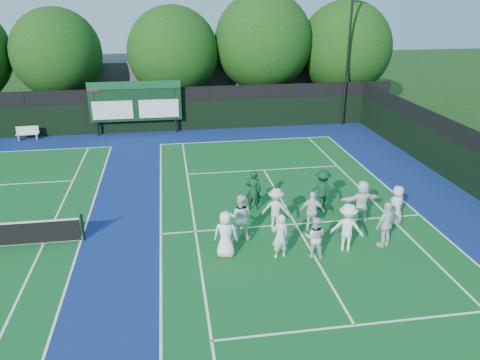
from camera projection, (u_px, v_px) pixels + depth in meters
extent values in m
plane|color=#14360E|center=(302.00, 236.00, 18.32)|extent=(120.00, 120.00, 0.00)
cube|color=navy|center=(148.00, 235.00, 18.37)|extent=(34.00, 32.00, 0.01)
cube|color=#115621|center=(295.00, 224.00, 19.24)|extent=(10.97, 23.77, 0.00)
cube|color=white|center=(247.00, 140.00, 30.13)|extent=(10.97, 0.08, 0.00)
cube|color=white|center=(161.00, 234.00, 18.44)|extent=(0.08, 23.77, 0.00)
cube|color=white|center=(420.00, 215.00, 20.03)|extent=(0.08, 23.77, 0.00)
cube|color=white|center=(196.00, 231.00, 18.64)|extent=(0.08, 23.77, 0.00)
cube|color=white|center=(389.00, 217.00, 19.83)|extent=(0.08, 23.77, 0.00)
cube|color=white|center=(355.00, 325.00, 13.37)|extent=(8.23, 0.08, 0.00)
cube|color=white|center=(264.00, 170.00, 25.10)|extent=(8.23, 0.08, 0.00)
cube|color=white|center=(295.00, 224.00, 19.24)|extent=(0.08, 12.80, 0.00)
cube|color=white|center=(18.00, 151.00, 28.10)|extent=(10.97, 0.08, 0.00)
cube|color=white|center=(81.00, 240.00, 18.00)|extent=(0.08, 23.77, 0.00)
cube|color=white|center=(44.00, 243.00, 17.80)|extent=(0.08, 23.77, 0.00)
cube|color=black|center=(152.00, 117.00, 31.75)|extent=(34.00, 0.08, 2.00)
cube|color=black|center=(151.00, 95.00, 31.19)|extent=(34.00, 0.05, 1.00)
cylinder|color=black|center=(95.00, 110.00, 30.59)|extent=(0.16, 0.16, 3.50)
cylinder|color=black|center=(175.00, 107.00, 31.34)|extent=(0.16, 0.16, 3.50)
cube|color=black|center=(135.00, 102.00, 30.79)|extent=(6.00, 0.15, 2.60)
cube|color=#134425|center=(134.00, 85.00, 30.29)|extent=(6.00, 0.05, 0.50)
cube|color=white|center=(113.00, 110.00, 30.67)|extent=(2.60, 0.04, 1.20)
cube|color=white|center=(159.00, 109.00, 31.11)|extent=(2.60, 0.04, 1.20)
cube|color=maroon|center=(93.00, 88.00, 29.95)|extent=(0.70, 0.04, 0.50)
cube|color=#535257|center=(201.00, 81.00, 39.29)|extent=(18.00, 6.00, 4.00)
cylinder|color=black|center=(348.00, 54.00, 31.94)|extent=(0.16, 0.16, 10.00)
cylinder|color=black|center=(83.00, 227.00, 17.82)|extent=(0.10, 0.10, 1.10)
cube|color=silver|center=(28.00, 134.00, 30.18)|extent=(1.39, 0.45, 0.05)
cube|color=silver|center=(27.00, 130.00, 30.22)|extent=(1.38, 0.14, 0.46)
cube|color=silver|center=(19.00, 137.00, 30.18)|extent=(0.07, 0.32, 0.37)
cube|color=silver|center=(37.00, 137.00, 30.34)|extent=(0.07, 0.32, 0.37)
cylinder|color=black|center=(64.00, 105.00, 33.93)|extent=(0.44, 0.44, 2.62)
sphere|color=#10380C|center=(57.00, 53.00, 32.57)|extent=(6.21, 6.21, 6.21)
sphere|color=#10380C|center=(68.00, 62.00, 33.17)|extent=(4.35, 4.35, 4.35)
cylinder|color=black|center=(176.00, 102.00, 35.13)|extent=(0.44, 0.44, 2.39)
sphere|color=#10380C|center=(173.00, 52.00, 33.77)|extent=(6.57, 6.57, 6.57)
sphere|color=#10380C|center=(182.00, 61.00, 34.38)|extent=(4.60, 4.60, 4.60)
cylinder|color=black|center=(262.00, 97.00, 36.02)|extent=(0.44, 0.44, 2.79)
sphere|color=#10380C|center=(263.00, 42.00, 34.49)|extent=(7.22, 7.22, 7.22)
sphere|color=#10380C|center=(270.00, 51.00, 35.13)|extent=(5.05, 5.05, 5.05)
cylinder|color=black|center=(341.00, 97.00, 37.03)|extent=(0.44, 0.44, 2.33)
sphere|color=#10380C|center=(345.00, 48.00, 35.62)|extent=(7.01, 7.01, 7.01)
sphere|color=#10380C|center=(350.00, 57.00, 36.24)|extent=(4.91, 4.91, 4.91)
sphere|color=#C0DD1A|center=(252.00, 233.00, 18.45)|extent=(0.07, 0.07, 0.07)
sphere|color=#C0DD1A|center=(341.00, 199.00, 21.50)|extent=(0.07, 0.07, 0.07)
sphere|color=#C0DD1A|center=(324.00, 209.00, 20.56)|extent=(0.07, 0.07, 0.07)
sphere|color=#C0DD1A|center=(322.00, 239.00, 18.06)|extent=(0.07, 0.07, 0.07)
imported|color=white|center=(226.00, 234.00, 16.63)|extent=(0.97, 0.75, 1.75)
imported|color=white|center=(280.00, 236.00, 16.55)|extent=(0.68, 0.50, 1.69)
imported|color=silver|center=(315.00, 237.00, 16.63)|extent=(0.92, 0.82, 1.55)
imported|color=white|center=(347.00, 227.00, 17.01)|extent=(1.37, 1.12, 1.84)
imported|color=silver|center=(386.00, 224.00, 17.27)|extent=(1.14, 0.83, 1.79)
imported|color=white|center=(240.00, 217.00, 17.88)|extent=(1.02, 0.89, 1.80)
imported|color=silver|center=(276.00, 209.00, 18.58)|extent=(1.29, 1.03, 1.75)
imported|color=white|center=(312.00, 211.00, 18.50)|extent=(1.04, 0.63, 1.65)
imported|color=white|center=(362.00, 201.00, 19.22)|extent=(1.71, 0.67, 1.80)
imported|color=silver|center=(397.00, 205.00, 19.01)|extent=(0.96, 0.81, 1.67)
imported|color=#0E351A|center=(253.00, 190.00, 20.23)|extent=(0.75, 0.59, 1.83)
imported|color=#0E341F|center=(322.00, 190.00, 20.23)|extent=(1.35, 1.04, 1.84)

